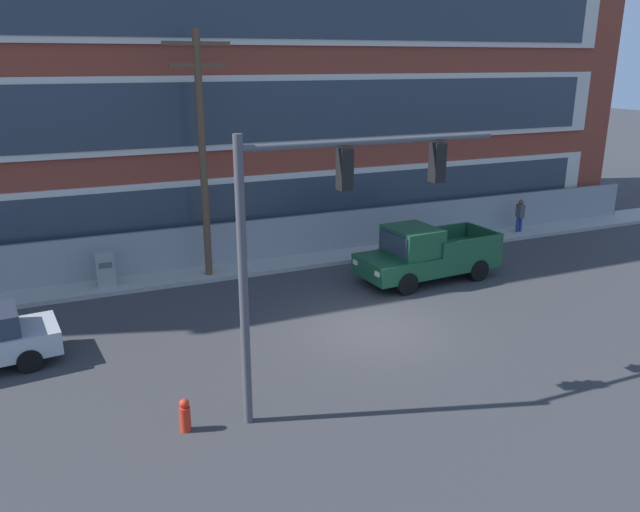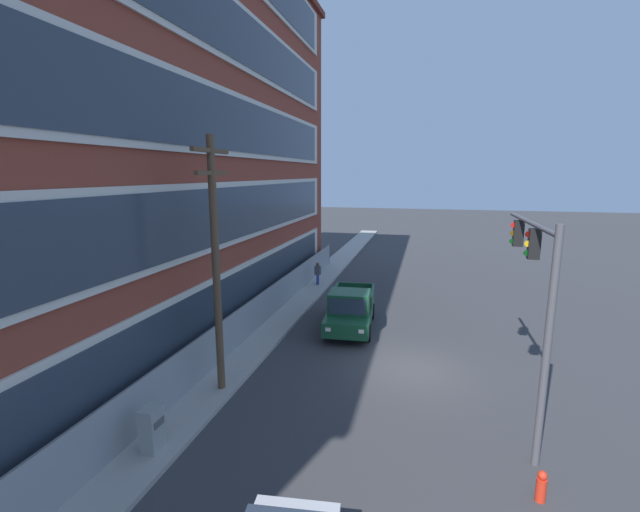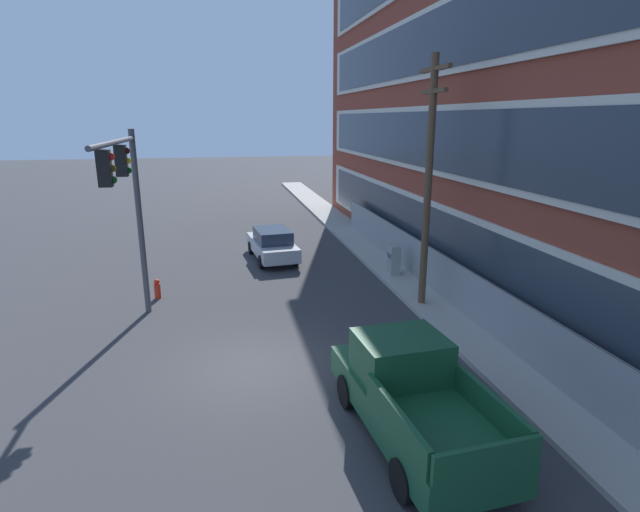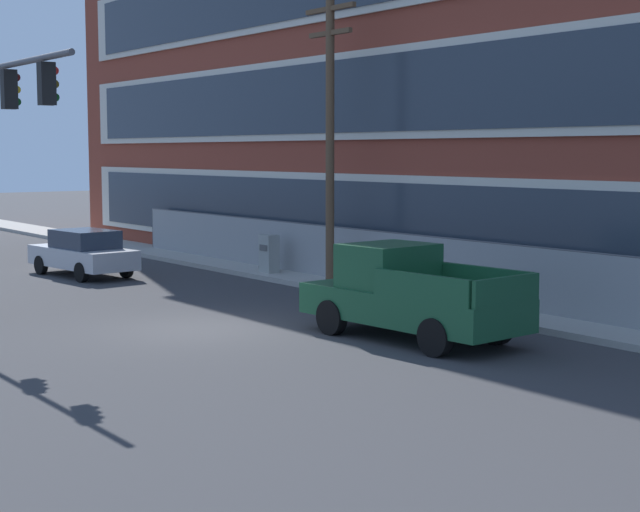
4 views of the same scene
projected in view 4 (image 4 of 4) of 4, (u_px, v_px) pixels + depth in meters
name	position (u px, v px, depth m)	size (l,w,h in m)	color
ground_plane	(197.00, 329.00, 22.98)	(160.00, 160.00, 0.00)	#38383A
sidewalk_building_side	(420.00, 299.00, 27.12)	(80.00, 2.06, 0.16)	#9E9B93
chain_link_fence	(445.00, 269.00, 26.94)	(35.21, 0.06, 1.81)	gray
traffic_signal_mast	(2.00, 133.00, 23.07)	(6.16, 0.43, 6.42)	#4C4C51
pickup_truck_dark_green	(407.00, 296.00, 21.70)	(5.49, 2.47, 2.08)	#194C2D
sedan_silver	(83.00, 252.00, 32.68)	(4.61, 2.23, 1.56)	#B2B5BA
utility_pole_near_corner	(330.00, 128.00, 29.07)	(2.28, 0.26, 8.82)	brown
electrical_cabinet	(269.00, 256.00, 32.52)	(0.62, 0.45, 1.41)	#939993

